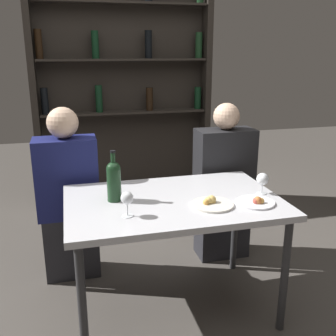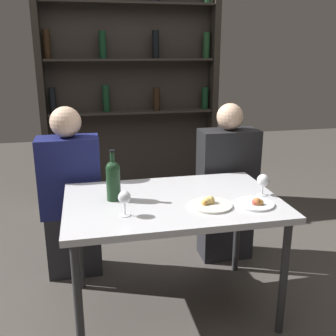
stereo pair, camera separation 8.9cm
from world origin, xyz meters
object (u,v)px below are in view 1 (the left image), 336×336
Objects in this scene: food_plate_1 at (256,202)px; seated_person_left at (69,200)px; wine_bottle at (114,179)px; food_plate_0 at (212,203)px; wine_glass_0 at (127,199)px; seated_person_right at (223,187)px; wine_glass_1 at (263,180)px.

food_plate_1 is 0.18× the size of seated_person_left.
food_plate_0 is (0.51, -0.20, -0.11)m from wine_bottle.
food_plate_0 is at bearing 3.82° from wine_glass_0.
seated_person_right is at bearing 41.57° from wine_glass_0.
seated_person_left is at bearing 151.51° from wine_glass_1.
wine_glass_1 is at bearing 9.18° from wine_glass_0.
wine_bottle is 0.24× the size of seated_person_left.
seated_person_right is (0.83, 0.74, -0.27)m from wine_glass_0.
wine_bottle is at bearing 161.82° from food_plate_1.
seated_person_right reaches higher than wine_glass_1.
food_plate_1 is 1.27m from seated_person_left.
wine_glass_0 reaches higher than food_plate_1.
wine_glass_0 reaches higher than wine_glass_1.
wine_glass_1 is at bearing 52.65° from food_plate_1.
seated_person_left is (-0.76, 0.71, -0.17)m from food_plate_0.
seated_person_right is (0.01, 0.61, -0.26)m from wine_glass_1.
seated_person_left is (-0.30, 0.74, -0.26)m from wine_glass_0.
wine_glass_0 is 0.48m from food_plate_0.
seated_person_right is at bearing 80.84° from food_plate_1.
seated_person_left is at bearing 117.22° from wine_bottle.
food_plate_0 is at bearing -117.25° from seated_person_right.
wine_glass_1 is 0.11× the size of seated_person_left.
wine_glass_1 is 0.55× the size of food_plate_0.
wine_bottle is 2.30× the size of wine_glass_1.
wine_glass_0 is at bearing -138.43° from seated_person_right.
seated_person_left is at bearing 143.39° from food_plate_1.
seated_person_right reaches higher than food_plate_1.
wine_bottle is at bearing -149.97° from seated_person_right.
food_plate_0 is 0.25m from food_plate_1.
wine_bottle is 1.25× the size of food_plate_0.
seated_person_right is (0.87, 0.50, -0.30)m from wine_bottle.
food_plate_1 is at bearing -127.35° from wine_glass_1.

